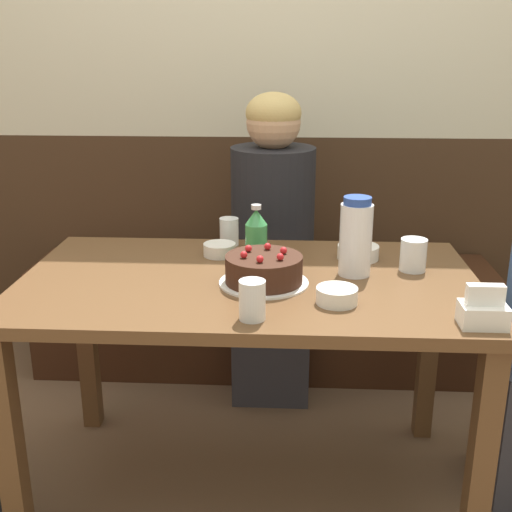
{
  "coord_description": "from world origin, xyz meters",
  "views": [
    {
      "loc": [
        0.12,
        -1.74,
        1.36
      ],
      "look_at": [
        0.02,
        0.05,
        0.77
      ],
      "focal_mm": 45.0,
      "sensor_mm": 36.0,
      "label": 1
    }
  ],
  "objects": [
    {
      "name": "bowl_soup_white",
      "position": [
        0.33,
        0.19,
        0.74
      ],
      "size": [
        0.13,
        0.13,
        0.04
      ],
      "color": "white",
      "rests_on": "dining_table"
    },
    {
      "name": "napkin_holder",
      "position": [
        0.58,
        -0.3,
        0.76
      ],
      "size": [
        0.11,
        0.08,
        0.11
      ],
      "color": "white",
      "rests_on": "dining_table"
    },
    {
      "name": "bowl_side_dish",
      "position": [
        -0.11,
        0.2,
        0.74
      ],
      "size": [
        0.1,
        0.1,
        0.04
      ],
      "color": "white",
      "rests_on": "dining_table"
    },
    {
      "name": "ground_plane",
      "position": [
        0.0,
        0.0,
        0.0
      ],
      "size": [
        12.0,
        12.0,
        0.0
      ],
      "primitive_type": "plane",
      "color": "brown"
    },
    {
      "name": "glass_water_tall",
      "position": [
        0.03,
        -0.29,
        0.77
      ],
      "size": [
        0.07,
        0.07,
        0.1
      ],
      "color": "silver",
      "rests_on": "dining_table"
    },
    {
      "name": "birthday_cake",
      "position": [
        0.05,
        -0.05,
        0.76
      ],
      "size": [
        0.25,
        0.25,
        0.1
      ],
      "color": "white",
      "rests_on": "dining_table"
    },
    {
      "name": "glass_shot_small",
      "position": [
        -0.09,
        0.32,
        0.77
      ],
      "size": [
        0.06,
        0.06,
        0.09
      ],
      "color": "silver",
      "rests_on": "dining_table"
    },
    {
      "name": "back_wall",
      "position": [
        0.0,
        1.05,
        1.25
      ],
      "size": [
        4.8,
        0.04,
        2.5
      ],
      "color": "#3D2819",
      "rests_on": "ground_plane"
    },
    {
      "name": "soju_bottle",
      "position": [
        0.01,
        0.14,
        0.81
      ],
      "size": [
        0.07,
        0.07,
        0.18
      ],
      "color": "#388E4C",
      "rests_on": "dining_table"
    },
    {
      "name": "person_teal_shirt",
      "position": [
        0.05,
        0.64,
        0.58
      ],
      "size": [
        0.32,
        0.34,
        1.2
      ],
      "rotation": [
        0.0,
        0.0,
        -1.57
      ],
      "color": "#33333D",
      "rests_on": "ground_plane"
    },
    {
      "name": "bowl_rice_small",
      "position": [
        0.24,
        -0.18,
        0.74
      ],
      "size": [
        0.11,
        0.11,
        0.04
      ],
      "color": "white",
      "rests_on": "dining_table"
    },
    {
      "name": "dining_table",
      "position": [
        0.0,
        0.0,
        0.62
      ],
      "size": [
        1.32,
        0.76,
        0.72
      ],
      "color": "brown",
      "rests_on": "ground_plane"
    },
    {
      "name": "bench_seat",
      "position": [
        0.0,
        0.83,
        0.24
      ],
      "size": [
        1.94,
        0.38,
        0.48
      ],
      "color": "#381E11",
      "rests_on": "ground_plane"
    },
    {
      "name": "glass_tumbler_short",
      "position": [
        0.48,
        0.09,
        0.77
      ],
      "size": [
        0.08,
        0.08,
        0.1
      ],
      "color": "silver",
      "rests_on": "dining_table"
    },
    {
      "name": "water_pitcher",
      "position": [
        0.31,
        0.05,
        0.83
      ],
      "size": [
        0.09,
        0.09,
        0.23
      ],
      "color": "white",
      "rests_on": "dining_table"
    }
  ]
}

